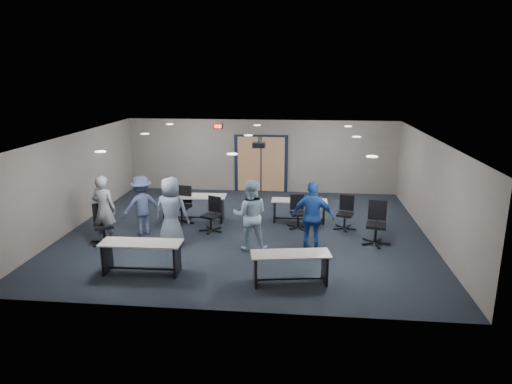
# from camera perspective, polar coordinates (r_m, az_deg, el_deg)

# --- Properties ---
(floor) EXTENTS (10.00, 10.00, 0.00)m
(floor) POSITION_cam_1_polar(r_m,az_deg,el_deg) (13.08, -1.17, -4.88)
(floor) COLOR black
(floor) RESTS_ON ground
(back_wall) EXTENTS (10.00, 0.04, 2.70)m
(back_wall) POSITION_cam_1_polar(r_m,az_deg,el_deg) (17.06, 0.65, 4.51)
(back_wall) COLOR slate
(back_wall) RESTS_ON floor
(front_wall) EXTENTS (10.00, 0.04, 2.70)m
(front_wall) POSITION_cam_1_polar(r_m,az_deg,el_deg) (8.44, -4.97, -6.52)
(front_wall) COLOR slate
(front_wall) RESTS_ON floor
(left_wall) EXTENTS (0.04, 9.00, 2.70)m
(left_wall) POSITION_cam_1_polar(r_m,az_deg,el_deg) (14.18, -21.69, 1.31)
(left_wall) COLOR slate
(left_wall) RESTS_ON floor
(right_wall) EXTENTS (0.04, 9.00, 2.70)m
(right_wall) POSITION_cam_1_polar(r_m,az_deg,el_deg) (13.06, 21.12, 0.27)
(right_wall) COLOR slate
(right_wall) RESTS_ON floor
(ceiling) EXTENTS (10.00, 9.00, 0.04)m
(ceiling) POSITION_cam_1_polar(r_m,az_deg,el_deg) (12.43, -1.24, 6.92)
(ceiling) COLOR white
(ceiling) RESTS_ON back_wall
(double_door) EXTENTS (2.00, 0.07, 2.20)m
(double_door) POSITION_cam_1_polar(r_m,az_deg,el_deg) (17.08, 0.64, 3.50)
(double_door) COLOR black
(double_door) RESTS_ON back_wall
(exit_sign) EXTENTS (0.32, 0.07, 0.18)m
(exit_sign) POSITION_cam_1_polar(r_m,az_deg,el_deg) (17.06, -4.77, 8.20)
(exit_sign) COLOR black
(exit_sign) RESTS_ON back_wall
(ceiling_projector) EXTENTS (0.35, 0.32, 0.37)m
(ceiling_projector) POSITION_cam_1_polar(r_m,az_deg,el_deg) (12.93, 0.37, 5.91)
(ceiling_projector) COLOR black
(ceiling_projector) RESTS_ON ceiling
(ceiling_can_lights) EXTENTS (6.24, 5.74, 0.02)m
(ceiling_can_lights) POSITION_cam_1_polar(r_m,az_deg,el_deg) (12.68, -1.10, 6.94)
(ceiling_can_lights) COLOR silver
(ceiling_can_lights) RESTS_ON ceiling
(table_front_left) EXTENTS (1.83, 0.66, 0.73)m
(table_front_left) POSITION_cam_1_polar(r_m,az_deg,el_deg) (10.61, -14.11, -7.28)
(table_front_left) COLOR #A5A39C
(table_front_left) RESTS_ON floor
(table_front_right) EXTENTS (1.75, 0.83, 0.68)m
(table_front_right) POSITION_cam_1_polar(r_m,az_deg,el_deg) (9.86, 4.32, -8.81)
(table_front_right) COLOR #A5A39C
(table_front_right) RESTS_ON floor
(table_back_left) EXTENTS (1.98, 0.76, 1.08)m
(table_back_left) POSITION_cam_1_polar(r_m,az_deg,el_deg) (13.93, -7.81, -1.42)
(table_back_left) COLOR #A5A39C
(table_back_left) RESTS_ON floor
(table_back_right) EXTENTS (1.66, 0.56, 0.78)m
(table_back_right) POSITION_cam_1_polar(r_m,az_deg,el_deg) (13.80, 5.44, -1.86)
(table_back_right) COLOR #A5A39C
(table_back_right) RESTS_ON floor
(chair_back_a) EXTENTS (0.81, 0.81, 1.10)m
(chair_back_a) POSITION_cam_1_polar(r_m,az_deg,el_deg) (13.76, -9.31, -1.66)
(chair_back_a) COLOR black
(chair_back_a) RESTS_ON floor
(chair_back_b) EXTENTS (0.82, 0.82, 0.98)m
(chair_back_b) POSITION_cam_1_polar(r_m,az_deg,el_deg) (12.97, -5.68, -2.84)
(chair_back_b) COLOR black
(chair_back_b) RESTS_ON floor
(chair_back_c) EXTENTS (0.71, 0.71, 0.96)m
(chair_back_c) POSITION_cam_1_polar(r_m,az_deg,el_deg) (13.23, 5.28, -2.52)
(chair_back_c) COLOR black
(chair_back_c) RESTS_ON floor
(chair_back_d) EXTENTS (0.75, 0.75, 0.97)m
(chair_back_d) POSITION_cam_1_polar(r_m,az_deg,el_deg) (13.31, 11.06, -2.60)
(chair_back_d) COLOR black
(chair_back_d) RESTS_ON floor
(chair_loose_left) EXTENTS (0.91, 0.91, 1.06)m
(chair_loose_left) POSITION_cam_1_polar(r_m,az_deg,el_deg) (12.63, -18.55, -3.87)
(chair_loose_left) COLOR black
(chair_loose_left) RESTS_ON floor
(chair_loose_right) EXTENTS (0.84, 0.84, 1.14)m
(chair_loose_right) POSITION_cam_1_polar(r_m,az_deg,el_deg) (12.33, 14.81, -3.84)
(chair_loose_right) COLOR black
(chair_loose_right) RESTS_ON floor
(person_gray) EXTENTS (0.72, 0.53, 1.83)m
(person_gray) POSITION_cam_1_polar(r_m,az_deg,el_deg) (12.60, -18.49, -2.07)
(person_gray) COLOR gray
(person_gray) RESTS_ON floor
(person_plaid) EXTENTS (0.94, 0.66, 1.83)m
(person_plaid) POSITION_cam_1_polar(r_m,az_deg,el_deg) (11.95, -10.54, -2.44)
(person_plaid) COLOR slate
(person_plaid) RESTS_ON floor
(person_lightblue) EXTENTS (0.94, 0.76, 1.83)m
(person_lightblue) POSITION_cam_1_polar(r_m,az_deg,el_deg) (11.47, -0.72, -2.92)
(person_lightblue) COLOR #A2C4D7
(person_lightblue) RESTS_ON floor
(person_navy) EXTENTS (1.10, 0.55, 1.81)m
(person_navy) POSITION_cam_1_polar(r_m,az_deg,el_deg) (11.44, 7.09, -3.13)
(person_navy) COLOR #1B4499
(person_navy) RESTS_ON floor
(person_back) EXTENTS (1.23, 1.12, 1.66)m
(person_back) POSITION_cam_1_polar(r_m,az_deg,el_deg) (12.99, -14.10, -1.64)
(person_back) COLOR #3E496F
(person_back) RESTS_ON floor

